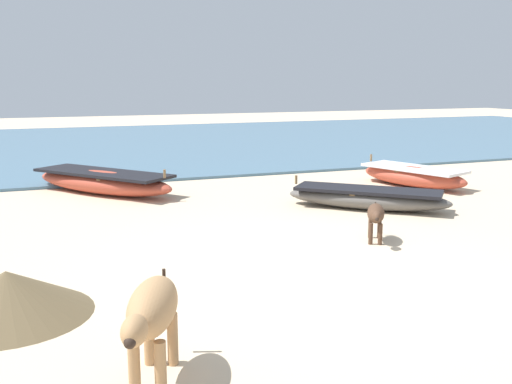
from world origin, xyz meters
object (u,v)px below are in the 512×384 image
at_px(fishing_boat_0, 368,198).
at_px(fishing_boat_1, 103,181).
at_px(fishing_boat_2, 413,176).
at_px(calf_near_dark, 376,215).
at_px(cow_adult_tan, 152,312).

height_order(fishing_boat_0, fishing_boat_1, fishing_boat_1).
bearing_deg(fishing_boat_2, fishing_boat_0, 106.99).
xyz_separation_m(fishing_boat_1, calf_near_dark, (3.97, -6.41, 0.18)).
bearing_deg(fishing_boat_1, fishing_boat_2, 37.50).
height_order(cow_adult_tan, calf_near_dark, cow_adult_tan).
distance_m(fishing_boat_1, calf_near_dark, 7.54).
bearing_deg(fishing_boat_2, fishing_boat_1, 56.02).
height_order(fishing_boat_1, fishing_boat_2, fishing_boat_1).
height_order(fishing_boat_0, fishing_boat_2, fishing_boat_2).
distance_m(fishing_boat_0, fishing_boat_2, 3.34).
height_order(fishing_boat_1, cow_adult_tan, cow_adult_tan).
relative_size(fishing_boat_1, fishing_boat_2, 1.24).
bearing_deg(cow_adult_tan, fishing_boat_1, -161.12).
bearing_deg(fishing_boat_1, fishing_boat_0, 14.47).
relative_size(fishing_boat_2, cow_adult_tan, 2.26).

